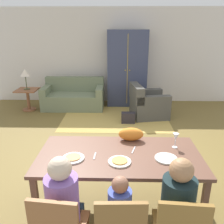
# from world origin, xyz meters

# --- Properties ---
(ground_plane) EXTENTS (7.06, 6.15, 0.02)m
(ground_plane) POSITION_xyz_m (0.00, 0.48, -0.01)
(ground_plane) COLOR brown
(back_wall) EXTENTS (7.06, 0.10, 2.70)m
(back_wall) POSITION_xyz_m (0.00, 3.60, 1.35)
(back_wall) COLOR silver
(back_wall) RESTS_ON ground_plane
(dining_table) EXTENTS (1.88, 0.93, 0.76)m
(dining_table) POSITION_xyz_m (0.19, -1.12, 0.69)
(dining_table) COLOR brown
(dining_table) RESTS_ON ground_plane
(plate_near_man) EXTENTS (0.25, 0.25, 0.02)m
(plate_near_man) POSITION_xyz_m (-0.32, -1.24, 0.77)
(plate_near_man) COLOR silver
(plate_near_man) RESTS_ON dining_table
(pizza_near_man) EXTENTS (0.17, 0.17, 0.01)m
(pizza_near_man) POSITION_xyz_m (-0.32, -1.24, 0.78)
(pizza_near_man) COLOR #E49753
(pizza_near_man) RESTS_ON plate_near_man
(plate_near_child) EXTENTS (0.25, 0.25, 0.02)m
(plate_near_child) POSITION_xyz_m (0.19, -1.30, 0.77)
(plate_near_child) COLOR silver
(plate_near_child) RESTS_ON dining_table
(pizza_near_child) EXTENTS (0.17, 0.17, 0.01)m
(pizza_near_child) POSITION_xyz_m (0.19, -1.30, 0.78)
(pizza_near_child) COLOR gold
(pizza_near_child) RESTS_ON plate_near_child
(plate_near_woman) EXTENTS (0.25, 0.25, 0.02)m
(plate_near_woman) POSITION_xyz_m (0.71, -1.22, 0.77)
(plate_near_woman) COLOR silver
(plate_near_woman) RESTS_ON dining_table
(wine_glass) EXTENTS (0.07, 0.07, 0.19)m
(wine_glass) POSITION_xyz_m (0.87, -0.94, 0.89)
(wine_glass) COLOR silver
(wine_glass) RESTS_ON dining_table
(fork) EXTENTS (0.02, 0.15, 0.01)m
(fork) POSITION_xyz_m (-0.09, -1.17, 0.76)
(fork) COLOR silver
(fork) RESTS_ON dining_table
(knife) EXTENTS (0.06, 0.17, 0.01)m
(knife) POSITION_xyz_m (0.36, -1.02, 0.76)
(knife) COLOR silver
(knife) RESTS_ON dining_table
(person_man) EXTENTS (0.31, 0.41, 1.11)m
(person_man) POSITION_xyz_m (-0.32, -1.77, 0.51)
(person_man) COLOR #2B4353
(person_man) RESTS_ON ground_plane
(person_child) EXTENTS (0.22, 0.29, 0.92)m
(person_child) POSITION_xyz_m (0.19, -1.78, 0.43)
(person_child) COLOR #283651
(person_child) RESTS_ON ground_plane
(person_woman) EXTENTS (0.30, 0.41, 1.11)m
(person_woman) POSITION_xyz_m (0.71, -1.77, 0.51)
(person_woman) COLOR #354149
(person_woman) RESTS_ON ground_plane
(cat) EXTENTS (0.32, 0.16, 0.17)m
(cat) POSITION_xyz_m (0.34, -0.76, 0.84)
(cat) COLOR orange
(cat) RESTS_ON dining_table
(area_rug) EXTENTS (2.60, 1.80, 0.01)m
(area_rug) POSITION_xyz_m (0.11, 2.01, 0.00)
(area_rug) COLOR tan
(area_rug) RESTS_ON ground_plane
(couch) EXTENTS (1.67, 0.86, 0.82)m
(couch) POSITION_xyz_m (-1.06, 2.86, 0.30)
(couch) COLOR #6D795A
(couch) RESTS_ON ground_plane
(armchair) EXTENTS (0.98, 0.98, 0.82)m
(armchair) POSITION_xyz_m (0.92, 2.20, 0.32)
(armchair) COLOR #484741
(armchair) RESTS_ON ground_plane
(armoire) EXTENTS (1.10, 0.59, 2.10)m
(armoire) POSITION_xyz_m (0.43, 3.21, 1.05)
(armoire) COLOR #373E5A
(armoire) RESTS_ON ground_plane
(side_table) EXTENTS (0.56, 0.56, 0.58)m
(side_table) POSITION_xyz_m (-2.27, 2.61, 0.38)
(side_table) COLOR brown
(side_table) RESTS_ON ground_plane
(table_lamp) EXTENTS (0.26, 0.26, 0.54)m
(table_lamp) POSITION_xyz_m (-2.27, 2.61, 1.01)
(table_lamp) COLOR #454A2D
(table_lamp) RESTS_ON side_table
(handbag) EXTENTS (0.32, 0.16, 0.26)m
(handbag) POSITION_xyz_m (0.42, 1.71, 0.13)
(handbag) COLOR #28242A
(handbag) RESTS_ON ground_plane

